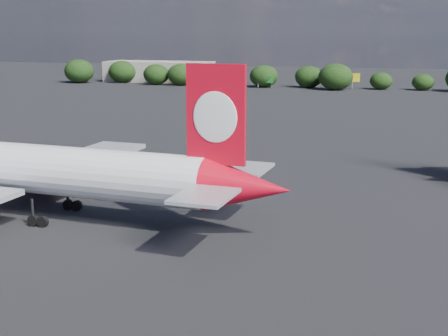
# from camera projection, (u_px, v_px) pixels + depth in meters

# --- Properties ---
(ground) EXTENTS (500.00, 500.00, 0.00)m
(ground) POSITION_uv_depth(u_px,v_px,m) (215.00, 150.00, 107.80)
(ground) COLOR black
(ground) RESTS_ON ground
(qantas_airliner) EXTENTS (52.60, 49.98, 17.17)m
(qantas_airliner) POSITION_uv_depth(u_px,v_px,m) (46.00, 171.00, 67.89)
(qantas_airliner) COLOR white
(qantas_airliner) RESTS_ON ground
(terminal_building) EXTENTS (42.00, 16.00, 8.00)m
(terminal_building) POSITION_uv_depth(u_px,v_px,m) (159.00, 72.00, 248.58)
(terminal_building) COLOR gray
(terminal_building) RESTS_ON ground
(highway_sign) EXTENTS (6.00, 0.30, 4.50)m
(highway_sign) POSITION_uv_depth(u_px,v_px,m) (265.00, 79.00, 220.63)
(highway_sign) COLOR #166E1E
(highway_sign) RESTS_ON ground
(billboard_yellow) EXTENTS (5.00, 0.30, 5.50)m
(billboard_yellow) POSITION_uv_depth(u_px,v_px,m) (353.00, 78.00, 217.67)
(billboard_yellow) COLOR yellow
(billboard_yellow) RESTS_ON ground
(horizon_treeline) EXTENTS (208.57, 17.16, 9.12)m
(horizon_treeline) POSITION_uv_depth(u_px,v_px,m) (306.00, 77.00, 219.98)
(horizon_treeline) COLOR black
(horizon_treeline) RESTS_ON ground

